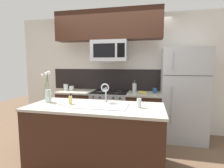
# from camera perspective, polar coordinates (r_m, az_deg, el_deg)

# --- Properties ---
(ground_plane) EXTENTS (10.00, 10.00, 0.00)m
(ground_plane) POSITION_cam_1_polar(r_m,az_deg,el_deg) (3.23, -4.47, -21.36)
(ground_plane) COLOR brown
(rear_partition) EXTENTS (5.20, 0.10, 2.60)m
(rear_partition) POSITION_cam_1_polar(r_m,az_deg,el_deg) (4.05, 4.76, 3.54)
(rear_partition) COLOR silver
(rear_partition) RESTS_ON ground
(splash_band) EXTENTS (2.96, 0.01, 0.48)m
(splash_band) POSITION_cam_1_polar(r_m,az_deg,el_deg) (4.06, 0.43, 1.44)
(splash_band) COLOR black
(splash_band) RESTS_ON rear_partition
(back_counter_left) EXTENTS (0.79, 0.65, 0.91)m
(back_counter_left) POSITION_cam_1_polar(r_m,az_deg,el_deg) (4.11, -11.10, -8.46)
(back_counter_left) COLOR #381E14
(back_counter_left) RESTS_ON ground
(back_counter_right) EXTENTS (0.71, 0.65, 0.91)m
(back_counter_right) POSITION_cam_1_polar(r_m,az_deg,el_deg) (3.78, 10.24, -9.76)
(back_counter_right) COLOR #381E14
(back_counter_right) RESTS_ON ground
(stove_range) EXTENTS (0.76, 0.64, 0.93)m
(stove_range) POSITION_cam_1_polar(r_m,az_deg,el_deg) (3.87, -0.60, -9.18)
(stove_range) COLOR #A8AAAF
(stove_range) RESTS_ON ground
(microwave) EXTENTS (0.74, 0.40, 0.43)m
(microwave) POSITION_cam_1_polar(r_m,az_deg,el_deg) (3.71, -0.70, 10.69)
(microwave) COLOR #A8AAAF
(upper_cabinet_band) EXTENTS (2.20, 0.34, 0.60)m
(upper_cabinet_band) POSITION_cam_1_polar(r_m,az_deg,el_deg) (3.77, -1.45, 18.55)
(upper_cabinet_band) COLOR #381E14
(refrigerator) EXTENTS (0.85, 0.74, 1.82)m
(refrigerator) POSITION_cam_1_polar(r_m,az_deg,el_deg) (3.75, 22.13, -3.19)
(refrigerator) COLOR #A8AAAF
(refrigerator) RESTS_ON ground
(storage_jar_tall) EXTENTS (0.10, 0.10, 0.16)m
(storage_jar_tall) POSITION_cam_1_polar(r_m,az_deg,el_deg) (4.12, -14.83, -0.91)
(storage_jar_tall) COLOR silver
(storage_jar_tall) RESTS_ON back_counter_left
(storage_jar_medium) EXTENTS (0.11, 0.11, 0.12)m
(storage_jar_medium) POSITION_cam_1_polar(r_m,az_deg,el_deg) (4.10, -13.06, -1.21)
(storage_jar_medium) COLOR silver
(storage_jar_medium) RESTS_ON back_counter_left
(banana_bunch) EXTENTS (0.19, 0.12, 0.08)m
(banana_bunch) POSITION_cam_1_polar(r_m,az_deg,el_deg) (3.62, 10.03, -2.77)
(banana_bunch) COLOR yellow
(banana_bunch) RESTS_ON back_counter_right
(french_press) EXTENTS (0.09, 0.09, 0.27)m
(french_press) POSITION_cam_1_polar(r_m,az_deg,el_deg) (3.74, 7.33, -1.23)
(french_press) COLOR silver
(french_press) RESTS_ON back_counter_right
(coffee_tin) EXTENTS (0.08, 0.08, 0.11)m
(coffee_tin) POSITION_cam_1_polar(r_m,az_deg,el_deg) (3.72, 13.79, -2.09)
(coffee_tin) COLOR #1E5184
(coffee_tin) RESTS_ON back_counter_right
(island_counter) EXTENTS (1.97, 0.85, 0.91)m
(island_counter) POSITION_cam_1_polar(r_m,az_deg,el_deg) (2.72, -5.38, -16.38)
(island_counter) COLOR #381E14
(island_counter) RESTS_ON ground
(kitchen_sink) EXTENTS (0.76, 0.44, 0.16)m
(kitchen_sink) POSITION_cam_1_polar(r_m,az_deg,el_deg) (2.57, -3.46, -8.65)
(kitchen_sink) COLOR #ADAFB5
(kitchen_sink) RESTS_ON island_counter
(sink_faucet) EXTENTS (0.14, 0.14, 0.31)m
(sink_faucet) POSITION_cam_1_polar(r_m,az_deg,el_deg) (2.72, -2.22, -2.04)
(sink_faucet) COLOR #B7BABF
(sink_faucet) RESTS_ON island_counter
(dish_soap_bottle) EXTENTS (0.06, 0.05, 0.16)m
(dish_soap_bottle) POSITION_cam_1_polar(r_m,az_deg,el_deg) (2.71, -13.41, -5.02)
(dish_soap_bottle) COLOR #DBCC75
(dish_soap_bottle) RESTS_ON island_counter
(drinking_glass) EXTENTS (0.06, 0.06, 0.13)m
(drinking_glass) POSITION_cam_1_polar(r_m,az_deg,el_deg) (2.46, 8.82, -6.18)
(drinking_glass) COLOR silver
(drinking_glass) RESTS_ON island_counter
(flower_vase) EXTENTS (0.20, 0.13, 0.50)m
(flower_vase) POSITION_cam_1_polar(r_m,az_deg,el_deg) (2.94, -20.16, -3.03)
(flower_vase) COLOR silver
(flower_vase) RESTS_ON island_counter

